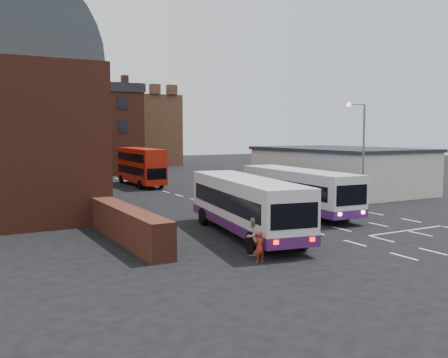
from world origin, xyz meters
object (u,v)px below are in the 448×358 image
bus_white_inbound (298,188)px  bus_blue (297,185)px  bus_white_outbound (246,202)px  bus_red_double (141,166)px  pedestrian_red (259,247)px  street_lamp (360,146)px  pedestrian_beige (253,236)px

bus_white_inbound → bus_blue: size_ratio=1.16×
bus_white_outbound → bus_red_double: bearing=92.1°
bus_white_outbound → pedestrian_red: bus_white_outbound is taller
street_lamp → bus_blue: bearing=117.3°
bus_white_inbound → pedestrian_beige: (-9.21, -8.61, -0.94)m
bus_blue → street_lamp: 5.99m
bus_white_outbound → street_lamp: size_ratio=1.52×
pedestrian_red → pedestrian_beige: (0.44, 1.21, 0.20)m
bus_red_double → pedestrian_beige: size_ratio=5.59×
bus_red_double → street_lamp: bearing=111.2°
bus_red_double → street_lamp: street_lamp is taller
bus_red_double → pedestrian_red: bus_red_double is taller
bus_red_double → pedestrian_beige: bus_red_double is taller
bus_red_double → bus_blue: bearing=109.3°
bus_white_inbound → pedestrian_beige: size_ratio=6.40×
pedestrian_beige → bus_blue: bearing=-151.9°
pedestrian_red → bus_blue: bearing=-130.9°
street_lamp → bus_red_double: bearing=109.8°
street_lamp → bus_white_outbound: bearing=-162.8°
bus_white_inbound → pedestrian_beige: bus_white_inbound is taller
bus_blue → pedestrian_beige: 17.27m
bus_white_outbound → bus_red_double: size_ratio=1.19×
pedestrian_red → pedestrian_beige: pedestrian_beige is taller
bus_white_outbound → street_lamp: (12.23, 3.79, 2.88)m
bus_white_outbound → street_lamp: street_lamp is taller
bus_white_outbound → bus_blue: bearing=49.6°
bus_blue → pedestrian_red: size_ratio=7.11×
bus_white_outbound → bus_white_inbound: size_ratio=1.04×
pedestrian_red → pedestrian_beige: size_ratio=0.77×
bus_white_outbound → pedestrian_red: 6.01m
street_lamp → bus_white_inbound: bearing=172.0°
street_lamp → pedestrian_red: bearing=-148.3°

